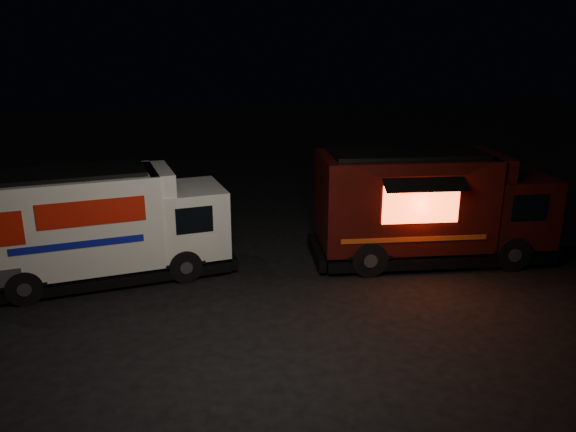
% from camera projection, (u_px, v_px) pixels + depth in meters
% --- Properties ---
extents(ground, '(80.00, 80.00, 0.00)m').
position_uv_depth(ground, '(308.00, 286.00, 14.14)').
color(ground, black).
rests_on(ground, ground).
extents(white_truck, '(6.55, 2.69, 2.90)m').
position_uv_depth(white_truck, '(105.00, 224.00, 14.26)').
color(white_truck, silver).
rests_on(white_truck, ground).
extents(red_truck, '(7.00, 3.57, 3.10)m').
position_uv_depth(red_truck, '(433.00, 205.00, 15.54)').
color(red_truck, '#3A0A0A').
rests_on(red_truck, ground).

